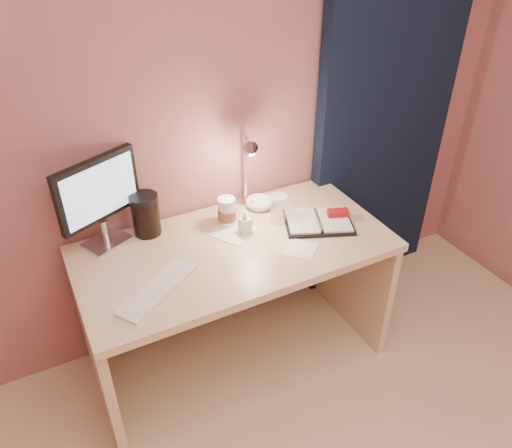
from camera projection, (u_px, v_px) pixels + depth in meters
name	position (u px, v px, depth m)	size (l,w,h in m)	color
room	(373.00, 101.00, 2.59)	(3.50, 3.50, 3.50)	#C6B28E
desk	(230.00, 275.00, 2.41)	(1.40, 0.70, 0.73)	tan
monitor	(97.00, 195.00, 2.10)	(0.37, 0.21, 0.42)	silver
keyboard	(157.00, 289.00, 1.97)	(0.38, 0.11, 0.02)	silver
planner	(320.00, 221.00, 2.37)	(0.38, 0.34, 0.05)	black
paper_a	(300.00, 249.00, 2.21)	(0.13, 0.13, 0.00)	silver
paper_b	(333.00, 226.00, 2.35)	(0.15, 0.15, 0.00)	silver
paper_c	(233.00, 232.00, 2.32)	(0.17, 0.17, 0.00)	silver
coffee_cup	(227.00, 212.00, 2.34)	(0.09, 0.09, 0.14)	silver
clear_cup	(278.00, 209.00, 2.36)	(0.08, 0.08, 0.14)	white
bowl	(259.00, 204.00, 2.48)	(0.14, 0.14, 0.04)	white
lotion_bottle	(245.00, 222.00, 2.29)	(0.05, 0.05, 0.11)	silver
dark_jar	(146.00, 217.00, 2.26)	(0.13, 0.13, 0.18)	black
desk_lamp	(259.00, 166.00, 2.33)	(0.13, 0.25, 0.40)	silver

